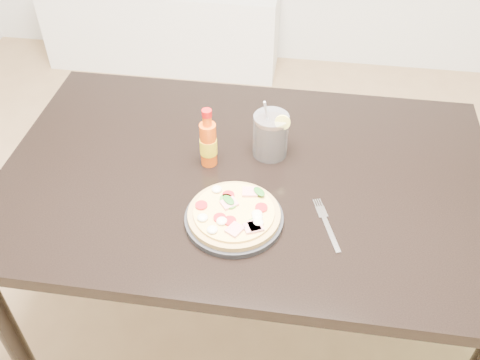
# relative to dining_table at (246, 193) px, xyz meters

# --- Properties ---
(dining_table) EXTENTS (1.40, 0.90, 0.75)m
(dining_table) POSITION_rel_dining_table_xyz_m (0.00, 0.00, 0.00)
(dining_table) COLOR black
(dining_table) RESTS_ON ground
(plate) EXTENTS (0.26, 0.26, 0.02)m
(plate) POSITION_rel_dining_table_xyz_m (-0.00, -0.19, 0.09)
(plate) COLOR black
(plate) RESTS_ON dining_table
(pizza) EXTENTS (0.24, 0.24, 0.03)m
(pizza) POSITION_rel_dining_table_xyz_m (-0.00, -0.19, 0.11)
(pizza) COLOR tan
(pizza) RESTS_ON plate
(hot_sauce_bottle) EXTENTS (0.05, 0.05, 0.19)m
(hot_sauce_bottle) POSITION_rel_dining_table_xyz_m (-0.11, 0.03, 0.16)
(hot_sauce_bottle) COLOR #E24E0D
(hot_sauce_bottle) RESTS_ON dining_table
(cola_cup) EXTENTS (0.11, 0.10, 0.19)m
(cola_cup) POSITION_rel_dining_table_xyz_m (0.06, 0.10, 0.15)
(cola_cup) COLOR black
(cola_cup) RESTS_ON dining_table
(fork) EXTENTS (0.08, 0.18, 0.00)m
(fork) POSITION_rel_dining_table_xyz_m (0.23, -0.17, 0.09)
(fork) COLOR silver
(fork) RESTS_ON dining_table
(media_console) EXTENTS (1.40, 0.34, 0.50)m
(media_console) POSITION_rel_dining_table_xyz_m (-0.77, 1.79, -0.42)
(media_console) COLOR white
(media_console) RESTS_ON ground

